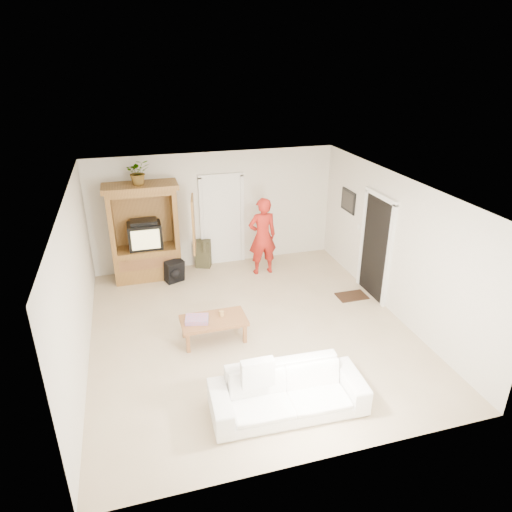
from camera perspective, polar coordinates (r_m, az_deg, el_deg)
The scene contains 19 objects.
floor at distance 8.27m, azimuth -0.67°, elevation -9.15°, with size 6.00×6.00×0.00m, color tan.
ceiling at distance 7.19m, azimuth -0.78°, elevation 8.47°, with size 6.00×6.00×0.00m, color white.
wall_back at distance 10.37m, azimuth -5.14°, elevation 5.78°, with size 5.50×5.50×0.00m, color silver.
wall_front at distance 5.22m, azimuth 8.32°, elevation -14.42°, with size 5.50×5.50×0.00m, color silver.
wall_left at distance 7.48m, azimuth -21.52°, elevation -3.35°, with size 6.00×6.00×0.00m, color silver.
wall_right at distance 8.71m, azimuth 17.00°, elevation 1.19°, with size 6.00×6.00×0.00m, color silver.
armoire at distance 10.02m, azimuth -13.54°, elevation 2.16°, with size 1.82×1.14×2.10m.
door_back at distance 10.46m, azimuth -4.24°, elevation 4.35°, with size 0.85×0.05×2.04m, color white.
doorway_right at distance 9.27m, azimuth 14.73°, elevation 0.97°, with size 0.05×0.90×2.04m, color black.
framed_picture at distance 10.15m, azimuth 11.47°, elevation 6.76°, with size 0.03×0.60×0.48m, color black.
doormat at distance 9.51m, azimuth 11.87°, elevation -4.91°, with size 0.60×0.40×0.02m, color #382316.
plant at distance 9.57m, azimuth -14.51°, elevation 10.14°, with size 0.46×0.40×0.51m, color #4C7238.
man at distance 9.96m, azimuth 0.81°, elevation 2.48°, with size 0.64×0.42×1.74m, color #A71E16.
sofa at distance 6.49m, azimuth 4.00°, elevation -16.58°, with size 2.11×0.83×0.62m, color white.
coffee_table at distance 7.85m, azimuth -5.32°, elevation -8.17°, with size 1.12×0.62×0.41m.
towel at distance 7.76m, azimuth -7.40°, elevation -7.85°, with size 0.38×0.28×0.08m, color #F85262.
candle at distance 7.86m, azimuth -4.33°, elevation -7.19°, with size 0.08×0.08×0.10m, color tan.
backpack_black at distance 9.94m, azimuth -10.16°, elevation -1.94°, with size 0.39×0.23×0.48m, color black, non-canonical shape.
backpack_olive at distance 10.52m, azimuth -6.64°, elevation 0.29°, with size 0.34×0.25×0.64m, color #47442B, non-canonical shape.
Camera 1 is at (-1.82, -6.68, 4.52)m, focal length 32.00 mm.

